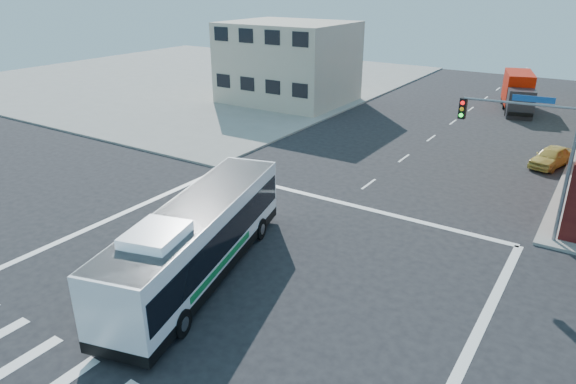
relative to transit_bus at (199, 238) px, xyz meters
The scene contains 7 objects.
ground 2.52m from the transit_bus, 25.53° to the left, with size 120.00×120.00×0.00m, color black.
sidewalk_nw 48.96m from the transit_bus, 133.03° to the left, with size 50.00×50.00×0.15m, color gray.
building_west 34.47m from the transit_bus, 116.62° to the left, with size 12.06×10.06×8.00m.
signal_mast_ne 15.94m from the transit_bus, 46.82° to the left, with size 7.91×1.13×8.07m.
transit_bus is the anchor object (origin of this frame).
box_truck 39.93m from the transit_bus, 82.21° to the left, with size 4.28×8.20×3.55m.
parked_car 25.87m from the transit_bus, 65.74° to the left, with size 1.62×4.04×1.38m, color gold.
Camera 1 is at (11.99, -14.82, 11.86)m, focal length 32.00 mm.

